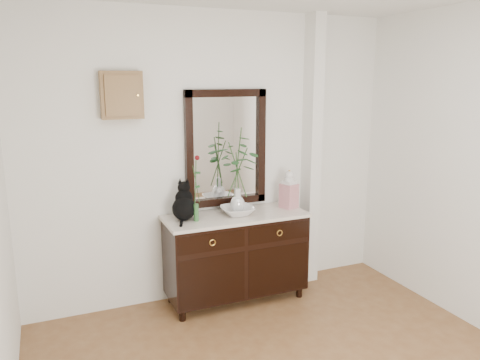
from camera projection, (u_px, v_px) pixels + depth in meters
name	position (u px, v px, depth m)	size (l,w,h in m)	color
wall_back	(216.00, 158.00, 4.42)	(3.60, 0.04, 2.70)	silver
pilaster	(311.00, 153.00, 4.73)	(0.12, 0.20, 2.70)	silver
sideboard	(236.00, 253.00, 4.42)	(1.33, 0.52, 0.82)	black
wall_mirror	(226.00, 148.00, 4.42)	(0.80, 0.06, 1.10)	black
key_cabinet	(122.00, 95.00, 3.93)	(0.35, 0.10, 0.40)	brown
cat	(184.00, 201.00, 4.16)	(0.24, 0.30, 0.34)	black
lotus_bowl	(238.00, 211.00, 4.33)	(0.31, 0.31, 0.08)	silver
vase_branches	(238.00, 170.00, 4.25)	(0.38, 0.38, 0.80)	silver
bud_vase_rose	(196.00, 188.00, 4.08)	(0.07, 0.07, 0.60)	#346A33
ginger_jar	(289.00, 189.00, 4.54)	(0.14, 0.14, 0.38)	silver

